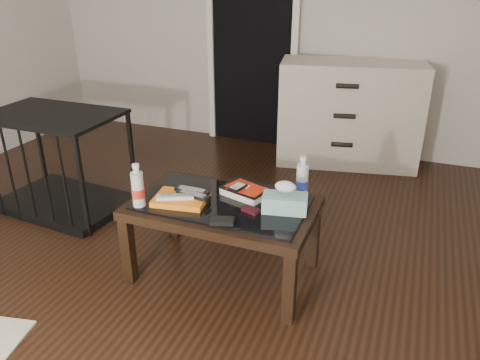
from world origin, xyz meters
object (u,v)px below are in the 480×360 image
object	(u,v)px
water_bottle_left	(138,185)
water_bottle_right	(302,177)
pet_crate	(61,178)
dresser	(349,114)
tissue_box	(285,203)
textbook	(247,190)
coffee_table	(223,212)

from	to	relation	value
water_bottle_left	water_bottle_right	bearing A→B (deg)	27.89
pet_crate	dresser	bearing A→B (deg)	47.56
dresser	tissue_box	xyz separation A→B (m)	(-0.02, -1.95, 0.06)
dresser	water_bottle_right	distance (m)	1.76
textbook	water_bottle_right	size ratio (longest dim) A/B	1.05
water_bottle_left	tissue_box	size ratio (longest dim) A/B	1.03
dresser	water_bottle_left	world-z (taller)	dresser
coffee_table	water_bottle_left	world-z (taller)	water_bottle_left
dresser	coffee_table	bearing A→B (deg)	-111.34
textbook	coffee_table	bearing A→B (deg)	-107.18
dresser	textbook	xyz separation A→B (m)	(-0.27, -1.84, 0.03)
coffee_table	pet_crate	world-z (taller)	pet_crate
dresser	pet_crate	xyz separation A→B (m)	(-1.78, -1.64, -0.22)
pet_crate	textbook	world-z (taller)	pet_crate
dresser	water_bottle_right	world-z (taller)	dresser
pet_crate	tissue_box	world-z (taller)	pet_crate
coffee_table	tissue_box	distance (m)	0.36
textbook	water_bottle_left	bearing A→B (deg)	-128.75
water_bottle_right	dresser	bearing A→B (deg)	90.68
pet_crate	textbook	size ratio (longest dim) A/B	3.79
coffee_table	pet_crate	size ratio (longest dim) A/B	1.05
coffee_table	pet_crate	xyz separation A→B (m)	(-1.42, 0.33, -0.17)
pet_crate	coffee_table	bearing A→B (deg)	-8.32
textbook	water_bottle_right	world-z (taller)	water_bottle_right
water_bottle_left	tissue_box	bearing A→B (deg)	16.58
textbook	water_bottle_left	world-z (taller)	water_bottle_left
tissue_box	dresser	bearing A→B (deg)	78.17
dresser	pet_crate	distance (m)	2.43
coffee_table	water_bottle_right	xyz separation A→B (m)	(0.38, 0.21, 0.18)
pet_crate	textbook	xyz separation A→B (m)	(1.51, -0.20, 0.25)
water_bottle_right	pet_crate	bearing A→B (deg)	176.13
tissue_box	coffee_table	bearing A→B (deg)	172.09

